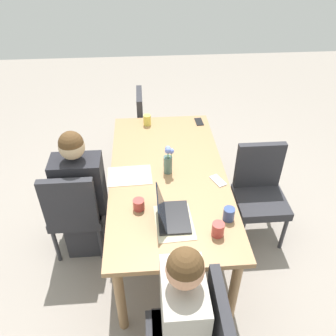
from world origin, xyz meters
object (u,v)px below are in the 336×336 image
at_px(dining_table, 168,180).
at_px(chair_head_left_right_near, 151,125).
at_px(phone_black, 199,122).
at_px(phone_silver, 218,181).
at_px(coffee_mug_centre_right, 218,229).
at_px(coffee_mug_near_right, 147,120).
at_px(chair_far_left_far, 260,189).
at_px(person_near_left_near, 83,200).
at_px(chair_near_left_near, 75,209).
at_px(person_head_right_left_mid, 182,326).
at_px(coffee_mug_centre_left, 229,214).
at_px(coffee_mug_near_left, 139,205).
at_px(laptop_head_right_left_mid, 170,214).
at_px(flower_vase, 169,160).

distance_m(dining_table, chair_head_left_right_near, 1.25).
relative_size(phone_black, phone_silver, 1.00).
distance_m(coffee_mug_centre_right, phone_silver, 0.57).
bearing_deg(coffee_mug_near_right, phone_silver, 29.84).
xyz_separation_m(chair_head_left_right_near, coffee_mug_centre_right, (1.93, 0.39, 0.30)).
bearing_deg(chair_far_left_far, chair_head_left_right_near, -142.32).
distance_m(person_near_left_near, phone_black, 1.43).
relative_size(dining_table, chair_head_left_right_near, 2.13).
bearing_deg(phone_silver, chair_near_left_near, -115.00).
relative_size(chair_near_left_near, person_head_right_left_mid, 0.75).
height_order(person_head_right_left_mid, phone_silver, person_head_right_left_mid).
xyz_separation_m(chair_near_left_near, chair_head_left_right_near, (-1.34, 0.69, 0.00)).
height_order(dining_table, chair_head_left_right_near, chair_head_left_right_near).
distance_m(coffee_mug_near_right, coffee_mug_centre_left, 1.47).
bearing_deg(coffee_mug_near_left, coffee_mug_centre_right, 61.03).
height_order(person_head_right_left_mid, laptop_head_right_left_mid, person_head_right_left_mid).
height_order(laptop_head_right_left_mid, coffee_mug_near_left, laptop_head_right_left_mid).
bearing_deg(coffee_mug_near_right, chair_near_left_near, -34.95).
bearing_deg(coffee_mug_centre_left, phone_black, -179.96).
distance_m(chair_far_left_far, phone_silver, 0.53).
relative_size(chair_far_left_far, flower_vase, 3.49).
distance_m(dining_table, chair_far_left_far, 0.84).
bearing_deg(phone_silver, person_near_left_near, -118.86).
relative_size(flower_vase, coffee_mug_centre_left, 2.62).
bearing_deg(chair_head_left_right_near, dining_table, 4.94).
height_order(chair_near_left_near, chair_head_left_right_near, same).
relative_size(chair_near_left_near, chair_head_left_right_near, 1.00).
height_order(dining_table, coffee_mug_near_right, coffee_mug_near_right).
relative_size(chair_near_left_near, phone_silver, 6.00).
bearing_deg(laptop_head_right_left_mid, chair_far_left_far, 122.95).
bearing_deg(dining_table, phone_silver, 70.68).
height_order(chair_far_left_far, phone_silver, chair_far_left_far).
bearing_deg(person_near_left_near, coffee_mug_near_right, 145.41).
bearing_deg(coffee_mug_near_left, coffee_mug_near_right, 175.53).
xyz_separation_m(chair_near_left_near, chair_far_left_far, (-0.14, 1.62, 0.00)).
height_order(coffee_mug_near_right, coffee_mug_centre_left, coffee_mug_near_right).
bearing_deg(chair_near_left_near, chair_head_left_right_near, 153.00).
height_order(flower_vase, phone_black, flower_vase).
bearing_deg(person_near_left_near, chair_near_left_near, -38.76).
bearing_deg(phone_silver, person_head_right_left_mid, -44.42).
relative_size(chair_head_left_right_near, phone_black, 6.00).
distance_m(dining_table, person_head_right_left_mid, 1.21).
distance_m(person_head_right_left_mid, coffee_mug_near_left, 0.86).
bearing_deg(person_near_left_near, laptop_head_right_left_mid, 55.06).
bearing_deg(chair_far_left_far, coffee_mug_centre_left, -36.91).
relative_size(coffee_mug_centre_left, phone_silver, 0.66).
relative_size(coffee_mug_near_right, coffee_mug_centre_right, 1.07).
distance_m(dining_table, coffee_mug_centre_left, 0.69).
bearing_deg(person_near_left_near, person_head_right_left_mid, 32.01).
xyz_separation_m(person_near_left_near, laptop_head_right_left_mid, (0.49, 0.70, 0.27)).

